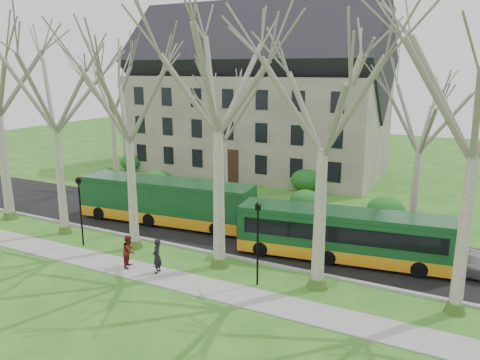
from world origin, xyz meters
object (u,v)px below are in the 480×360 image
object	(u,v)px
bus_follow	(342,234)
pedestrian_b	(129,251)
bus_lead	(166,201)
pedestrian_a	(157,256)
sedan	(476,264)

from	to	relation	value
bus_follow	pedestrian_b	bearing A→B (deg)	-155.66
bus_lead	pedestrian_b	world-z (taller)	bus_lead
pedestrian_a	bus_follow	bearing A→B (deg)	113.03
bus_lead	bus_follow	xyz separation A→B (m)	(12.87, -0.78, -0.11)
bus_lead	pedestrian_b	bearing A→B (deg)	-74.67
bus_follow	pedestrian_a	xyz separation A→B (m)	(-8.32, -6.35, -0.54)
bus_follow	sedan	world-z (taller)	bus_follow
bus_lead	sedan	size ratio (longest dim) A/B	2.74
pedestrian_a	pedestrian_b	bearing A→B (deg)	-102.92
bus_lead	pedestrian_a	bearing A→B (deg)	-62.66
bus_follow	pedestrian_a	distance (m)	10.48
pedestrian_a	pedestrian_b	world-z (taller)	pedestrian_a
sedan	bus_lead	bearing A→B (deg)	94.07
bus_lead	pedestrian_a	world-z (taller)	bus_lead
bus_follow	pedestrian_b	size ratio (longest dim) A/B	6.55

